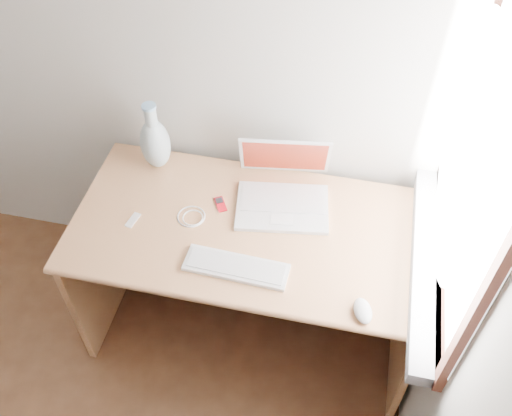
% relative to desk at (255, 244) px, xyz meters
% --- Properties ---
extents(back_wall, '(3.50, 0.04, 2.60)m').
position_rel_desk_xyz_m(back_wall, '(-1.02, 0.31, 0.77)').
color(back_wall, silver).
rests_on(back_wall, floor).
extents(window, '(0.11, 0.99, 1.10)m').
position_rel_desk_xyz_m(window, '(0.70, -0.14, 0.74)').
color(window, white).
rests_on(window, right_wall).
extents(desk, '(1.42, 0.71, 0.75)m').
position_rel_desk_xyz_m(desk, '(0.00, 0.00, 0.00)').
color(desk, tan).
rests_on(desk, floor).
extents(laptop, '(0.40, 0.36, 0.25)m').
position_rel_desk_xyz_m(laptop, '(0.11, 0.09, 0.27)').
color(laptop, white).
rests_on(laptop, desk).
extents(external_keyboard, '(0.39, 0.13, 0.02)m').
position_rel_desk_xyz_m(external_keyboard, '(-0.01, -0.29, 0.23)').
color(external_keyboard, white).
rests_on(external_keyboard, desk).
extents(mouse, '(0.09, 0.12, 0.04)m').
position_rel_desk_xyz_m(mouse, '(0.47, -0.38, 0.23)').
color(mouse, white).
rests_on(mouse, desk).
extents(ipod, '(0.07, 0.09, 0.01)m').
position_rel_desk_xyz_m(ipod, '(-0.14, 0.01, 0.22)').
color(ipod, '#A50B16').
rests_on(ipod, desk).
extents(cable_coil, '(0.15, 0.15, 0.01)m').
position_rel_desk_xyz_m(cable_coil, '(-0.24, -0.08, 0.22)').
color(cable_coil, white).
rests_on(cable_coil, desk).
extents(remote, '(0.04, 0.08, 0.01)m').
position_rel_desk_xyz_m(remote, '(-0.46, -0.15, 0.22)').
color(remote, white).
rests_on(remote, desk).
extents(vase, '(0.13, 0.13, 0.32)m').
position_rel_desk_xyz_m(vase, '(-0.47, 0.18, 0.35)').
color(vase, silver).
rests_on(vase, desk).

